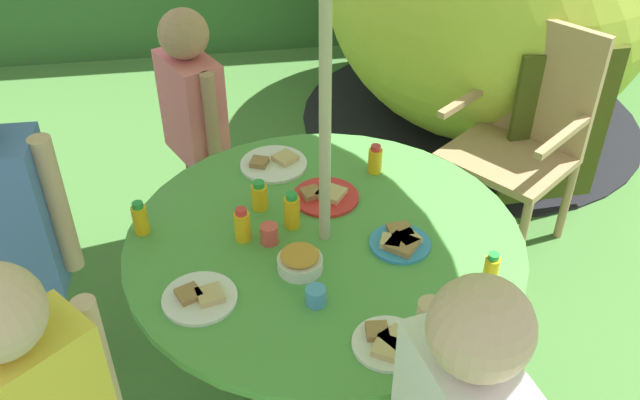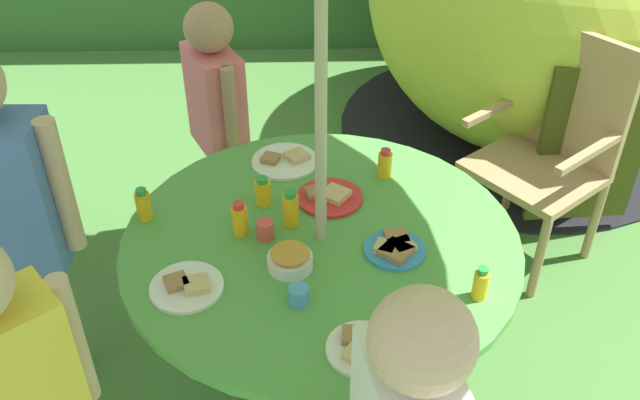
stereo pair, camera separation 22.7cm
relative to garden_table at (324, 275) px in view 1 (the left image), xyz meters
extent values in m
cube|color=#477A38|center=(0.00, 0.00, -0.53)|extent=(10.00, 10.00, 0.02)
cylinder|color=#93704C|center=(0.00, 0.00, -0.51)|extent=(0.58, 0.58, 0.03)
cylinder|color=#93704C|center=(0.00, 0.00, -0.19)|extent=(0.14, 0.14, 0.66)
cylinder|color=#519E47|center=(0.00, 0.00, 0.15)|extent=(1.29, 1.29, 0.03)
cylinder|color=#B7AD8C|center=(0.00, 0.00, 0.61)|extent=(0.04, 0.04, 2.26)
cylinder|color=tan|center=(0.64, 0.79, -0.32)|extent=(0.04, 0.04, 0.42)
cylinder|color=tan|center=(0.92, 0.42, -0.32)|extent=(0.04, 0.04, 0.42)
cylinder|color=tan|center=(0.95, 1.03, -0.32)|extent=(0.04, 0.04, 0.42)
cylinder|color=tan|center=(1.24, 0.67, -0.32)|extent=(0.04, 0.04, 0.42)
cube|color=tan|center=(0.94, 0.73, -0.09)|extent=(0.66, 0.67, 0.04)
cube|color=tan|center=(1.10, 0.85, 0.21)|extent=(0.34, 0.42, 0.56)
cube|color=tan|center=(0.80, 0.91, 0.13)|extent=(0.37, 0.30, 0.03)
cube|color=tan|center=(1.08, 0.55, 0.13)|extent=(0.37, 0.30, 0.03)
cylinder|color=black|center=(1.17, 1.82, -0.52)|extent=(2.12, 2.12, 0.01)
cube|color=#3E4516|center=(1.23, 0.86, -0.05)|extent=(0.49, 0.06, 0.78)
cylinder|color=brown|center=(-0.44, 0.90, -0.26)|extent=(0.07, 0.07, 0.52)
cylinder|color=brown|center=(-0.39, 0.78, -0.26)|extent=(0.07, 0.07, 0.52)
cube|color=#EA727F|center=(-0.41, 0.84, 0.22)|extent=(0.28, 0.34, 0.44)
cylinder|color=tan|center=(-0.49, 0.99, 0.24)|extent=(0.06, 0.06, 0.40)
cylinder|color=tan|center=(-0.34, 0.69, 0.24)|extent=(0.06, 0.06, 0.40)
sphere|color=tan|center=(-0.41, 0.84, 0.53)|extent=(0.20, 0.20, 0.20)
cylinder|color=#3F3F47|center=(-1.06, 0.02, -0.22)|extent=(0.08, 0.08, 0.61)
cylinder|color=#3F3F47|center=(-0.91, 0.02, -0.22)|extent=(0.08, 0.08, 0.61)
cylinder|color=#D8B293|center=(-0.79, 0.02, 0.37)|extent=(0.07, 0.07, 0.46)
cylinder|color=#D8B293|center=(-0.63, -0.53, 0.28)|extent=(0.06, 0.06, 0.42)
cylinder|color=#D8B293|center=(0.13, -0.67, 0.30)|extent=(0.06, 0.06, 0.43)
sphere|color=#D8B293|center=(0.17, -0.85, 0.61)|extent=(0.21, 0.21, 0.21)
cylinder|color=white|center=(-0.10, -0.14, 0.19)|extent=(0.14, 0.14, 0.04)
ellipsoid|color=gold|center=(-0.10, -0.14, 0.22)|extent=(0.12, 0.12, 0.03)
cylinder|color=red|center=(0.04, 0.21, 0.17)|extent=(0.23, 0.23, 0.01)
cube|color=tan|center=(0.05, 0.20, 0.19)|extent=(0.12, 0.12, 0.02)
cube|color=#9E7547|center=(-0.01, 0.22, 0.19)|extent=(0.08, 0.08, 0.02)
cylinder|color=white|center=(-0.12, 0.44, 0.17)|extent=(0.25, 0.25, 0.01)
cube|color=tan|center=(-0.08, 0.45, 0.19)|extent=(0.11, 0.11, 0.02)
cube|color=#9E7547|center=(-0.18, 0.43, 0.19)|extent=(0.08, 0.08, 0.02)
cylinder|color=white|center=(0.10, -0.48, 0.17)|extent=(0.20, 0.20, 0.01)
cube|color=tan|center=(0.12, -0.48, 0.19)|extent=(0.10, 0.10, 0.02)
cube|color=#9E7547|center=(0.08, -0.44, 0.19)|extent=(0.07, 0.07, 0.02)
cube|color=tan|center=(0.09, -0.51, 0.19)|extent=(0.10, 0.10, 0.02)
cylinder|color=white|center=(-0.40, -0.23, 0.17)|extent=(0.22, 0.22, 0.01)
cube|color=tan|center=(-0.37, -0.24, 0.19)|extent=(0.09, 0.09, 0.02)
cube|color=#9E7547|center=(-0.43, -0.22, 0.19)|extent=(0.09, 0.09, 0.02)
cylinder|color=#338CD8|center=(0.23, -0.08, 0.17)|extent=(0.20, 0.20, 0.01)
cube|color=tan|center=(0.25, -0.07, 0.19)|extent=(0.09, 0.09, 0.02)
cube|color=#9E7547|center=(0.24, -0.03, 0.19)|extent=(0.08, 0.08, 0.02)
cube|color=tan|center=(0.20, -0.08, 0.19)|extent=(0.08, 0.08, 0.02)
cube|color=#9E7547|center=(0.23, -0.10, 0.19)|extent=(0.12, 0.12, 0.02)
cylinder|color=yellow|center=(0.45, -0.28, 0.21)|extent=(0.05, 0.05, 0.09)
cylinder|color=green|center=(0.45, -0.28, 0.27)|extent=(0.03, 0.03, 0.02)
cylinder|color=yellow|center=(-0.26, 0.03, 0.22)|extent=(0.05, 0.05, 0.10)
cylinder|color=red|center=(-0.26, 0.03, 0.28)|extent=(0.04, 0.04, 0.02)
cylinder|color=yellow|center=(-0.58, 0.11, 0.22)|extent=(0.05, 0.05, 0.10)
cylinder|color=green|center=(-0.58, 0.11, 0.28)|extent=(0.03, 0.03, 0.02)
cylinder|color=yellow|center=(-0.19, 0.19, 0.21)|extent=(0.06, 0.06, 0.09)
cylinder|color=green|center=(-0.19, 0.19, 0.27)|extent=(0.04, 0.04, 0.02)
cylinder|color=yellow|center=(0.24, 0.34, 0.21)|extent=(0.05, 0.05, 0.09)
cylinder|color=red|center=(0.24, 0.34, 0.27)|extent=(0.04, 0.04, 0.02)
cylinder|color=yellow|center=(-0.10, 0.07, 0.22)|extent=(0.05, 0.05, 0.11)
cylinder|color=green|center=(-0.10, 0.07, 0.29)|extent=(0.04, 0.04, 0.02)
cylinder|color=#4C99D8|center=(-0.07, -0.29, 0.20)|extent=(0.06, 0.06, 0.06)
cylinder|color=#E04C47|center=(-0.18, 0.00, 0.20)|extent=(0.06, 0.06, 0.07)
camera|label=1|loc=(-0.27, -1.71, 1.60)|focal=39.08mm
camera|label=2|loc=(-0.05, -1.73, 1.60)|focal=39.08mm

